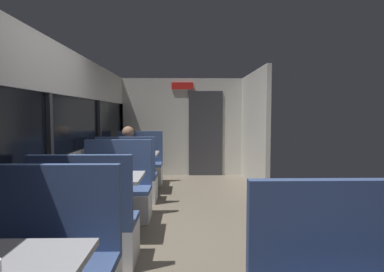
# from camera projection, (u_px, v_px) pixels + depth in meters

# --- Properties ---
(ground_plane) EXTENTS (3.30, 9.20, 0.02)m
(ground_plane) POSITION_uv_depth(u_px,v_px,m) (180.00, 244.00, 3.75)
(ground_plane) COLOR #665B4C
(carriage_window_panel_left) EXTENTS (0.09, 8.48, 2.30)m
(carriage_window_panel_left) POSITION_uv_depth(u_px,v_px,m) (48.00, 147.00, 3.64)
(carriage_window_panel_left) COLOR beige
(carriage_window_panel_left) RESTS_ON ground_plane
(carriage_end_bulkhead) EXTENTS (2.90, 0.11, 2.30)m
(carriage_end_bulkhead) POSITION_uv_depth(u_px,v_px,m) (185.00, 128.00, 7.86)
(carriage_end_bulkhead) COLOR beige
(carriage_end_bulkhead) RESTS_ON ground_plane
(carriage_aisle_panel_right) EXTENTS (0.08, 2.40, 2.30)m
(carriage_aisle_panel_right) POSITION_uv_depth(u_px,v_px,m) (254.00, 129.00, 6.69)
(carriage_aisle_panel_right) COLOR beige
(carriage_aisle_panel_right) RESTS_ON ground_plane
(dining_table_mid_window) EXTENTS (0.90, 0.70, 0.74)m
(dining_table_mid_window) POSITION_uv_depth(u_px,v_px,m) (104.00, 184.00, 3.89)
(dining_table_mid_window) COLOR #9E9EA3
(dining_table_mid_window) RESTS_ON ground_plane
(bench_mid_window_facing_end) EXTENTS (0.95, 0.50, 1.10)m
(bench_mid_window_facing_end) POSITION_uv_depth(u_px,v_px,m) (87.00, 231.00, 3.21)
(bench_mid_window_facing_end) COLOR silver
(bench_mid_window_facing_end) RESTS_ON ground_plane
(bench_mid_window_facing_entry) EXTENTS (0.95, 0.50, 1.10)m
(bench_mid_window_facing_entry) POSITION_uv_depth(u_px,v_px,m) (117.00, 196.00, 4.61)
(bench_mid_window_facing_entry) COLOR silver
(bench_mid_window_facing_entry) RESTS_ON ground_plane
(dining_table_far_window) EXTENTS (0.90, 0.70, 0.74)m
(dining_table_far_window) POSITION_uv_depth(u_px,v_px,m) (134.00, 158.00, 6.18)
(dining_table_far_window) COLOR #9E9EA3
(dining_table_far_window) RESTS_ON ground_plane
(bench_far_window_facing_end) EXTENTS (0.95, 0.50, 1.10)m
(bench_far_window_facing_end) POSITION_uv_depth(u_px,v_px,m) (128.00, 182.00, 5.50)
(bench_far_window_facing_end) COLOR silver
(bench_far_window_facing_end) RESTS_ON ground_plane
(bench_far_window_facing_entry) EXTENTS (0.95, 0.50, 1.10)m
(bench_far_window_facing_entry) POSITION_uv_depth(u_px,v_px,m) (139.00, 168.00, 6.90)
(bench_far_window_facing_entry) COLOR silver
(bench_far_window_facing_entry) RESTS_ON ground_plane
(seated_passenger) EXTENTS (0.47, 0.55, 1.26)m
(seated_passenger) POSITION_uv_depth(u_px,v_px,m) (128.00, 169.00, 5.56)
(seated_passenger) COLOR #26262D
(seated_passenger) RESTS_ON ground_plane
(coffee_cup_secondary) EXTENTS (0.07, 0.07, 0.09)m
(coffee_cup_secondary) POSITION_uv_depth(u_px,v_px,m) (93.00, 173.00, 3.81)
(coffee_cup_secondary) COLOR white
(coffee_cup_secondary) RESTS_ON dining_table_mid_window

